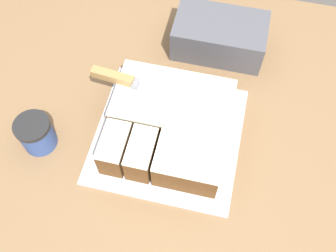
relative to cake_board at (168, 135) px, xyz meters
name	(u,v)px	position (x,y,z in m)	size (l,w,h in m)	color
ground_plane	(174,230)	(0.03, 0.01, -0.93)	(8.00, 8.00, 0.00)	#4C4742
countertop	(175,196)	(0.03, 0.01, -0.46)	(1.40, 1.10, 0.92)	brown
cake_board	(168,135)	(0.00, 0.00, 0.00)	(0.36, 0.35, 0.01)	silver
cake	(169,125)	(0.00, 0.00, 0.05)	(0.28, 0.28, 0.09)	brown
knife	(129,81)	(-0.11, 0.07, 0.10)	(0.33, 0.05, 0.02)	silver
coffee_cup	(36,134)	(-0.30, -0.09, 0.04)	(0.09, 0.09, 0.09)	#334C8C
storage_box	(219,36)	(0.07, 0.31, 0.05)	(0.25, 0.15, 0.10)	#47474C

